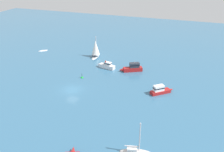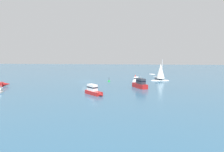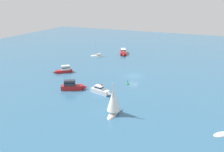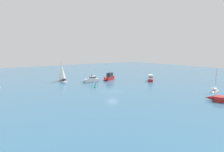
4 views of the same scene
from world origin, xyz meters
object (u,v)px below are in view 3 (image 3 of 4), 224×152
(launch_1, at_px, (123,52))
(sailboat, at_px, (97,56))
(launch, at_px, (101,91))
(launch_2, at_px, (64,70))
(dinghy, at_px, (221,134))
(motor_cruiser, at_px, (72,86))
(channel_buoy, at_px, (128,84))
(ketch, at_px, (114,102))

(launch_1, distance_m, sailboat, 10.14)
(launch, bearing_deg, launch_2, 162.35)
(launch_1, xyz_separation_m, launch_2, (-26.90, 7.34, 0.09))
(launch, distance_m, dinghy, 24.68)
(launch, height_order, launch_2, launch)
(sailboat, xyz_separation_m, motor_cruiser, (-29.22, -8.83, 0.78))
(launch_2, bearing_deg, sailboat, -132.37)
(dinghy, distance_m, channel_buoy, 24.80)
(ketch, bearing_deg, launch, -142.21)
(ketch, xyz_separation_m, launch_2, (15.89, 22.06, -1.43))
(ketch, height_order, motor_cruiser, ketch)
(sailboat, distance_m, channel_buoy, 28.53)
(launch_2, bearing_deg, dinghy, 117.22)
(dinghy, bearing_deg, motor_cruiser, 123.81)
(dinghy, bearing_deg, launch_2, 113.52)
(dinghy, relative_size, ketch, 0.44)
(launch, relative_size, motor_cruiser, 0.94)
(launch_1, height_order, motor_cruiser, motor_cruiser)
(dinghy, distance_m, motor_cruiser, 31.50)
(launch, xyz_separation_m, dinghy, (-6.22, -23.88, -0.73))
(dinghy, distance_m, sailboat, 52.97)
(sailboat, xyz_separation_m, channel_buoy, (-21.04, -19.27, -0.11))
(launch_1, distance_m, launch_2, 27.89)
(launch_1, xyz_separation_m, channel_buoy, (-28.16, -12.07, -0.69))
(launch, relative_size, sailboat, 0.93)
(sailboat, bearing_deg, dinghy, 125.16)
(sailboat, bearing_deg, launch, 105.42)
(sailboat, distance_m, launch_2, 19.80)
(launch_2, relative_size, channel_buoy, 3.34)
(dinghy, xyz_separation_m, motor_cruiser, (5.75, 30.96, 0.90))
(sailboat, relative_size, channel_buoy, 4.11)
(motor_cruiser, bearing_deg, launch_2, 105.16)
(ketch, distance_m, sailboat, 41.93)
(sailboat, height_order, launch_2, sailboat)
(launch, xyz_separation_m, motor_cruiser, (-0.46, 7.08, 0.17))
(launch, bearing_deg, channel_buoy, 77.98)
(launch_1, height_order, channel_buoy, launch_1)
(launch_2, bearing_deg, channel_buoy, 134.35)
(ketch, xyz_separation_m, channel_buoy, (14.64, 2.64, -2.22))
(launch_1, bearing_deg, launch, -8.65)
(ketch, height_order, launch_1, ketch)
(sailboat, relative_size, launch_2, 1.23)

